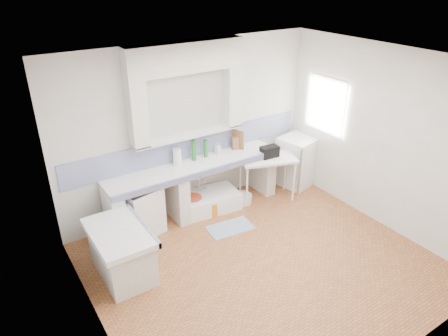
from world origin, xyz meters
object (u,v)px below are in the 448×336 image
sink (206,202)px  side_table (267,178)px  stove (141,210)px  fridge (297,161)px

sink → side_table: side_table is taller
stove → side_table: (2.28, -0.24, 0.01)m
side_table → fridge: fridge is taller
sink → fridge: fridge is taller
side_table → stove: bearing=-166.1°
stove → fridge: 3.09m
side_table → fridge: size_ratio=1.02×
side_table → fridge: 0.82m
stove → sink: size_ratio=0.70×
sink → side_table: 1.18m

